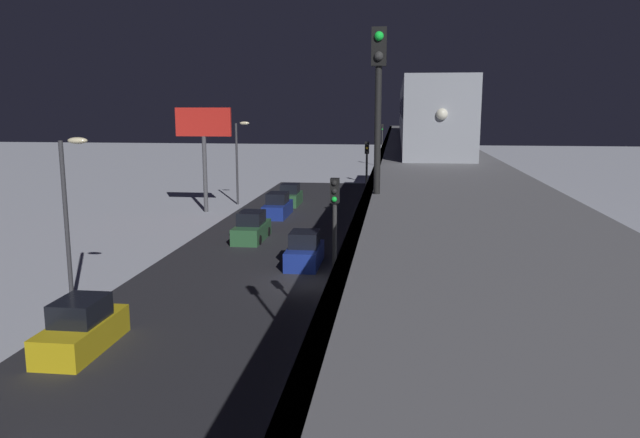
% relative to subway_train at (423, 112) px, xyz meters
% --- Properties ---
extents(ground_plane, '(240.00, 240.00, 0.00)m').
position_rel_subway_train_xyz_m(ground_plane, '(5.83, 11.89, -8.59)').
color(ground_plane, silver).
extents(avenue_asphalt, '(11.00, 84.94, 0.01)m').
position_rel_subway_train_xyz_m(avenue_asphalt, '(9.98, 11.89, -8.58)').
color(avenue_asphalt, '#28282D').
rests_on(avenue_asphalt, ground_plane).
extents(elevated_railway, '(5.00, 84.94, 6.81)m').
position_rel_subway_train_xyz_m(elevated_railway, '(0.09, 11.89, -2.74)').
color(elevated_railway, slate).
rests_on(elevated_railway, ground_plane).
extents(subway_train, '(2.94, 36.87, 3.40)m').
position_rel_subway_train_xyz_m(subway_train, '(0.00, 0.00, 0.00)').
color(subway_train, '#999EA8').
rests_on(subway_train, elevated_railway).
extents(rail_signal, '(0.36, 0.41, 4.00)m').
position_rel_subway_train_xyz_m(rail_signal, '(2.15, 27.15, 0.95)').
color(rail_signal, black).
rests_on(rail_signal, elevated_railway).
extents(sedan_green, '(1.91, 4.58, 1.97)m').
position_rel_subway_train_xyz_m(sedan_green, '(11.38, 2.07, -7.80)').
color(sedan_green, '#2D6038').
rests_on(sedan_green, ground_plane).
extents(sedan_blue, '(1.80, 4.02, 1.97)m').
position_rel_subway_train_xyz_m(sedan_blue, '(6.78, 8.40, -7.79)').
color(sedan_blue, navy).
rests_on(sedan_blue, ground_plane).
extents(sedan_green_2, '(1.80, 4.02, 1.97)m').
position_rel_subway_train_xyz_m(sedan_green_2, '(11.38, -13.39, -7.79)').
color(sedan_green_2, '#2D6038').
rests_on(sedan_green_2, ground_plane).
extents(sedan_yellow, '(1.80, 4.33, 1.97)m').
position_rel_subway_train_xyz_m(sedan_yellow, '(13.18, 21.82, -7.79)').
color(sedan_yellow, gold).
rests_on(sedan_yellow, ground_plane).
extents(sedan_blue_2, '(1.80, 4.74, 1.97)m').
position_rel_subway_train_xyz_m(sedan_blue_2, '(11.38, -7.32, -7.79)').
color(sedan_blue_2, navy).
rests_on(sedan_blue_2, ground_plane).
extents(traffic_light_near, '(0.32, 0.44, 6.40)m').
position_rel_subway_train_xyz_m(traffic_light_near, '(3.88, 20.28, -4.39)').
color(traffic_light_near, '#2D2D2D').
rests_on(traffic_light_near, ground_plane).
extents(traffic_light_mid, '(0.32, 0.44, 6.40)m').
position_rel_subway_train_xyz_m(traffic_light_mid, '(3.88, -3.90, -4.39)').
color(traffic_light_mid, '#2D2D2D').
rests_on(traffic_light_mid, ground_plane).
extents(traffic_light_far, '(0.32, 0.44, 6.40)m').
position_rel_subway_train_xyz_m(traffic_light_far, '(3.88, -28.09, -4.39)').
color(traffic_light_far, '#2D2D2D').
rests_on(traffic_light_far, ground_plane).
extents(traffic_light_distant, '(0.32, 0.44, 6.40)m').
position_rel_subway_train_xyz_m(traffic_light_distant, '(3.88, -52.28, -4.39)').
color(traffic_light_distant, '#2D2D2D').
rests_on(traffic_light_distant, ground_plane).
extents(commercial_billboard, '(4.80, 0.36, 8.90)m').
position_rel_subway_train_xyz_m(commercial_billboard, '(17.94, -8.71, -1.76)').
color(commercial_billboard, '#4C4C51').
rests_on(commercial_billboard, ground_plane).
extents(street_lamp_near, '(1.35, 0.44, 7.65)m').
position_rel_subway_train_xyz_m(street_lamp_near, '(16.05, 16.89, -3.77)').
color(street_lamp_near, '#38383D').
rests_on(street_lamp_near, ground_plane).
extents(street_lamp_far, '(1.35, 0.44, 7.65)m').
position_rel_subway_train_xyz_m(street_lamp_far, '(16.05, -13.11, -3.77)').
color(street_lamp_far, '#38383D').
rests_on(street_lamp_far, ground_plane).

